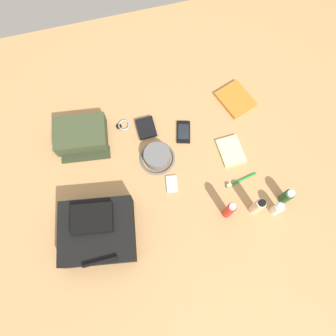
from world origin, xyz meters
TOP-DOWN VIEW (x-y plane):
  - ground_plane at (0.00, 0.00)m, footprint 2.64×2.02m
  - backpack at (0.38, 0.22)m, footprint 0.36×0.33m
  - toiletry_pouch at (0.38, -0.27)m, footprint 0.27×0.25m
  - bucket_hat at (0.04, -0.07)m, footprint 0.17×0.17m
  - shampoo_bottle at (-0.49, 0.27)m, footprint 0.04×0.04m
  - toothpaste_tube at (-0.43, 0.32)m, footprint 0.04×0.04m
  - lotion_bottle at (-0.34, 0.29)m, footprint 0.04×0.04m
  - sunscreen_spray at (-0.21, 0.27)m, footprint 0.04×0.04m
  - paperback_novel at (-0.44, -0.29)m, footprint 0.20×0.22m
  - cell_phone at (-0.13, -0.18)m, footprint 0.10×0.13m
  - media_player at (0.00, 0.07)m, footprint 0.07×0.09m
  - wristwatch at (0.16, -0.29)m, footprint 0.07×0.06m
  - toothbrush at (-0.32, 0.14)m, footprint 0.17×0.04m
  - wallet at (0.05, -0.25)m, footprint 0.09×0.11m
  - notepad at (-0.33, -0.02)m, footprint 0.12×0.15m

SIDE VIEW (x-z plane):
  - ground_plane at x=0.00m, z-range -0.02..0.00m
  - media_player at x=0.00m, z-range 0.00..0.01m
  - wristwatch at x=0.16m, z-range 0.00..0.01m
  - cell_phone at x=-0.13m, z-range 0.00..0.01m
  - toothbrush at x=-0.32m, z-range 0.00..0.02m
  - notepad at x=-0.33m, z-range 0.00..0.02m
  - paperback_novel at x=-0.44m, z-range 0.00..0.02m
  - wallet at x=0.05m, z-range 0.00..0.02m
  - bucket_hat at x=0.04m, z-range 0.00..0.06m
  - toiletry_pouch at x=0.38m, z-range 0.00..0.09m
  - toothpaste_tube at x=-0.43m, z-range 0.00..0.10m
  - shampoo_bottle at x=-0.49m, z-range 0.00..0.12m
  - backpack at x=0.38m, z-range -0.01..0.14m
  - lotion_bottle at x=-0.34m, z-range 0.00..0.16m
  - sunscreen_spray at x=-0.21m, z-range 0.00..0.17m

